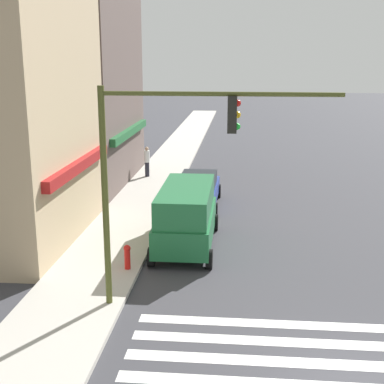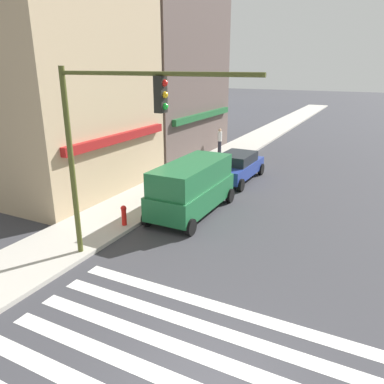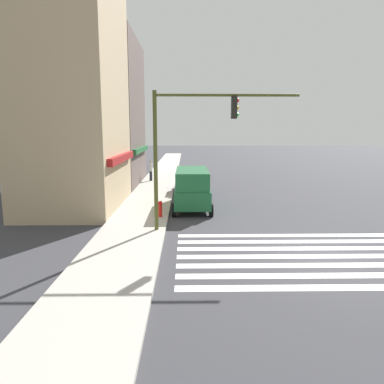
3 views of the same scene
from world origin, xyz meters
name	(u,v)px [view 3 (image 3 of 3)]	position (x,y,z in m)	size (l,w,h in m)	color
ground_plane	(322,256)	(0.00, 0.00, 0.00)	(200.00, 200.00, 0.00)	#38383D
sidewalk_left	(120,255)	(0.00, 7.50, 0.07)	(120.00, 3.00, 0.15)	#B2ADA3
crosswalk_stripes	(322,256)	(0.00, 0.00, 0.00)	(6.03, 10.80, 0.01)	silver
storefront_row	(93,96)	(13.54, 11.50, 6.95)	(18.82, 5.30, 15.61)	tan
traffic_signal	(190,135)	(3.38, 4.85, 4.42)	(0.32, 6.36, 6.32)	#474C1E
van_green	(192,187)	(8.65, 4.70, 1.29)	(5.01, 2.22, 2.34)	#1E6638
sedan_blue	(191,182)	(14.35, 4.70, 0.84)	(4.43, 2.02, 1.59)	navy
pedestrian_white_shirt	(151,170)	(20.06, 8.20, 1.07)	(0.32, 0.32, 1.77)	#23232D
fire_hydrant	(160,208)	(5.91, 6.40, 0.61)	(0.24, 0.24, 0.84)	red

